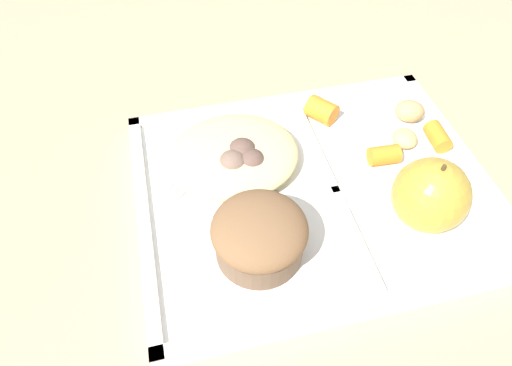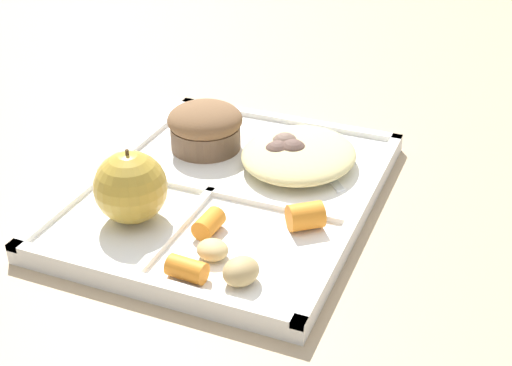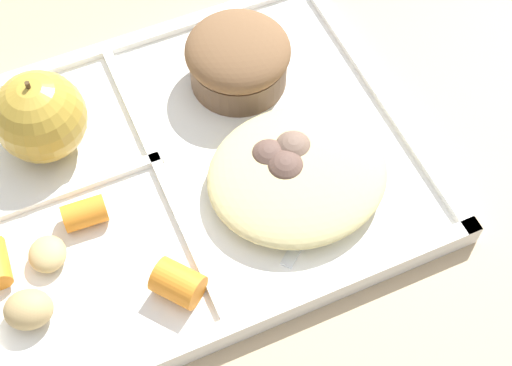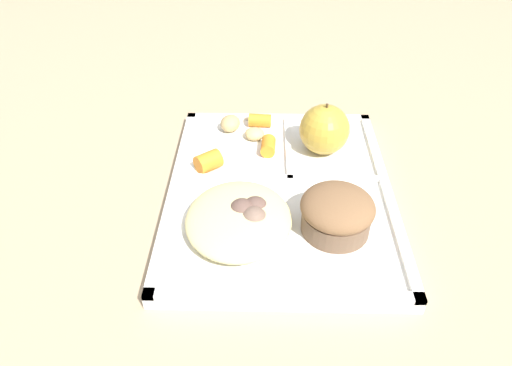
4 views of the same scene
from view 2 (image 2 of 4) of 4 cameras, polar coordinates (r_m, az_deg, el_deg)
The scene contains 14 objects.
ground at distance 0.77m, azimuth -2.07°, elevation -1.35°, with size 6.00×6.00×0.00m, color tan.
lunch_tray at distance 0.77m, azimuth -2.10°, elevation -0.84°, with size 0.37×0.29×0.02m.
green_apple at distance 0.70m, azimuth -9.96°, elevation -0.35°, with size 0.07×0.07×0.08m.
bran_muffin at distance 0.84m, azimuth -4.07°, elevation 4.51°, with size 0.09×0.09×0.05m.
carrot_slice_back at distance 0.63m, azimuth -5.53°, elevation -6.85°, with size 0.02×0.02×0.04m, color orange.
carrot_slice_small at distance 0.69m, azimuth -3.79°, elevation -3.25°, with size 0.02×0.02×0.03m, color orange.
carrot_slice_tilted at distance 0.69m, azimuth 3.96°, elevation -2.65°, with size 0.03×0.03×0.03m, color orange.
potato_chunk_browned at distance 0.66m, azimuth -3.48°, elevation -5.33°, with size 0.03×0.03×0.02m, color tan.
potato_chunk_corner at distance 0.62m, azimuth -1.21°, elevation -7.04°, with size 0.03×0.03×0.02m, color tan.
egg_noodle_pile at distance 0.80m, azimuth 3.43°, elevation 2.30°, with size 0.14×0.13×0.03m, color #D6C684.
meatball_side at distance 0.81m, azimuth 2.31°, elevation 2.86°, with size 0.03×0.03×0.03m, color #755B4C.
meatball_center at distance 0.79m, azimuth 1.72°, elevation 2.23°, with size 0.03×0.03×0.03m, color brown.
meatball_front at distance 0.79m, azimuth 2.96°, elevation 2.29°, with size 0.03×0.03×0.03m, color brown.
plastic_fork at distance 0.83m, azimuth 4.58°, elevation 2.20°, with size 0.12×0.10×0.00m.
Camera 2 is at (-0.60, -0.27, 0.41)m, focal length 50.21 mm.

